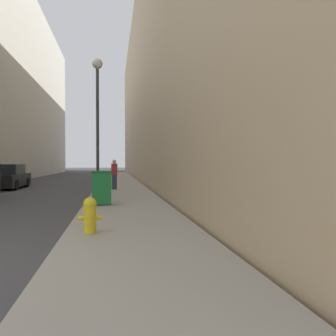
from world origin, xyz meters
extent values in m
cube|color=#9E998E|center=(5.03, 18.00, 0.08)|extent=(3.16, 60.00, 0.15)
cube|color=tan|center=(12.71, 26.00, 9.05)|extent=(12.00, 60.00, 18.11)
cylinder|color=yellow|center=(4.02, 2.22, 0.45)|extent=(0.28, 0.28, 0.60)
sphere|color=yellow|center=(4.02, 2.22, 0.80)|extent=(0.29, 0.29, 0.29)
cylinder|color=yellow|center=(4.02, 2.22, 0.89)|extent=(0.08, 0.08, 0.06)
cylinder|color=yellow|center=(4.02, 2.02, 0.48)|extent=(0.11, 0.12, 0.11)
cylinder|color=yellow|center=(3.82, 2.22, 0.48)|extent=(0.12, 0.09, 0.09)
cylinder|color=yellow|center=(4.22, 2.22, 0.48)|extent=(0.12, 0.09, 0.09)
cube|color=#1E7538|center=(4.13, 7.10, 0.75)|extent=(0.69, 0.55, 1.14)
cube|color=#16572A|center=(4.13, 7.10, 1.36)|extent=(0.71, 0.56, 0.08)
cylinder|color=black|center=(3.83, 7.33, 0.23)|extent=(0.05, 0.16, 0.16)
cylinder|color=black|center=(4.42, 7.33, 0.23)|extent=(0.05, 0.16, 0.16)
cylinder|color=#2D332D|center=(3.88, 9.26, 0.28)|extent=(0.24, 0.24, 0.25)
cylinder|color=#2D332D|center=(3.88, 9.26, 2.98)|extent=(0.13, 0.13, 5.66)
sphere|color=silver|center=(3.88, 9.26, 5.99)|extent=(0.45, 0.45, 0.45)
cube|color=black|center=(-2.21, 17.47, 0.56)|extent=(1.77, 4.46, 0.80)
cube|color=#1E2328|center=(-2.21, 17.47, 1.28)|extent=(1.56, 2.32, 0.64)
cylinder|color=black|center=(-3.02, 18.81, 0.32)|extent=(0.24, 0.64, 0.64)
cylinder|color=black|center=(-1.40, 18.81, 0.32)|extent=(0.24, 0.64, 0.64)
cylinder|color=black|center=(-1.40, 16.13, 0.32)|extent=(0.24, 0.64, 0.64)
cube|color=#2D3347|center=(4.60, 13.99, 0.57)|extent=(0.30, 0.21, 0.84)
cube|color=maroon|center=(4.60, 13.99, 1.32)|extent=(0.35, 0.21, 0.66)
sphere|color=tan|center=(4.60, 13.99, 1.76)|extent=(0.23, 0.23, 0.23)
camera|label=1|loc=(4.54, -5.26, 1.73)|focal=35.00mm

